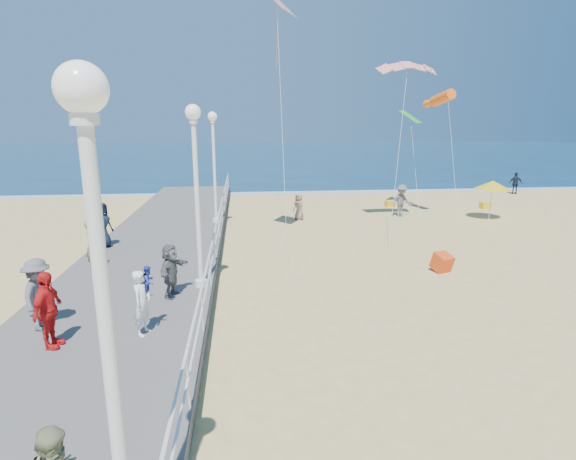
{
  "coord_description": "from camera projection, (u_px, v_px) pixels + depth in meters",
  "views": [
    {
      "loc": [
        -4.06,
        -13.0,
        5.23
      ],
      "look_at": [
        -2.5,
        2.0,
        1.6
      ],
      "focal_mm": 28.0,
      "sensor_mm": 36.0,
      "label": 1
    }
  ],
  "objects": [
    {
      "name": "ocean",
      "position": [
        265.0,
        153.0,
        77.06
      ],
      "size": [
        160.0,
        90.0,
        0.05
      ],
      "primitive_type": "cube",
      "color": "#0C2E4C",
      "rests_on": "ground"
    },
    {
      "name": "kite_parafoil",
      "position": [
        408.0,
        65.0,
        21.31
      ],
      "size": [
        2.87,
        0.94,
        0.65
      ],
      "primitive_type": null,
      "rotation": [
        0.44,
        0.0,
        0.0
      ],
      "color": "red"
    },
    {
      "name": "boardwalk",
      "position": [
        129.0,
        295.0,
        13.4
      ],
      "size": [
        5.0,
        44.0,
        0.4
      ],
      "primitive_type": "cube",
      "color": "slate",
      "rests_on": "ground"
    },
    {
      "name": "beach_walker_a",
      "position": [
        401.0,
        201.0,
        25.35
      ],
      "size": [
        1.34,
        1.02,
        1.83
      ],
      "primitive_type": "imported",
      "rotation": [
        0.0,
        0.0,
        0.33
      ],
      "color": "#5D5C62",
      "rests_on": "ground"
    },
    {
      "name": "lamp_post_mid",
      "position": [
        196.0,
        179.0,
        12.81
      ],
      "size": [
        0.44,
        0.44,
        5.32
      ],
      "color": "white",
      "rests_on": "boardwalk"
    },
    {
      "name": "lamp_post_far",
      "position": [
        214.0,
        156.0,
        21.51
      ],
      "size": [
        0.44,
        0.44,
        5.32
      ],
      "color": "white",
      "rests_on": "boardwalk"
    },
    {
      "name": "toddler_held",
      "position": [
        149.0,
        282.0,
        10.4
      ],
      "size": [
        0.38,
        0.44,
        0.76
      ],
      "primitive_type": "imported",
      "rotation": [
        0.0,
        0.0,
        1.28
      ],
      "color": "#2E3BAE",
      "rests_on": "boardwalk"
    },
    {
      "name": "spectator_4",
      "position": [
        102.0,
        225.0,
        17.6
      ],
      "size": [
        0.95,
        1.06,
        1.82
      ],
      "primitive_type": "imported",
      "rotation": [
        0.0,
        0.0,
        1.04
      ],
      "color": "#162132",
      "rests_on": "boardwalk"
    },
    {
      "name": "spectator_3",
      "position": [
        48.0,
        310.0,
        9.69
      ],
      "size": [
        0.54,
        1.06,
        1.74
      ],
      "primitive_type": "imported",
      "rotation": [
        0.0,
        0.0,
        1.45
      ],
      "color": "red",
      "rests_on": "boardwalk"
    },
    {
      "name": "ground",
      "position": [
        373.0,
        292.0,
        14.21
      ],
      "size": [
        160.0,
        160.0,
        0.0
      ],
      "primitive_type": "plane",
      "color": "#DABD72",
      "rests_on": "ground"
    },
    {
      "name": "railing",
      "position": [
        210.0,
        259.0,
        13.41
      ],
      "size": [
        0.05,
        42.0,
        0.55
      ],
      "color": "white",
      "rests_on": "boardwalk"
    },
    {
      "name": "beach_walker_c",
      "position": [
        299.0,
        207.0,
        24.52
      ],
      "size": [
        0.8,
        0.85,
        1.46
      ],
      "primitive_type": "imported",
      "rotation": [
        0.0,
        0.0,
        -0.92
      ],
      "color": "gray",
      "rests_on": "ground"
    },
    {
      "name": "spectator_5",
      "position": [
        171.0,
        270.0,
        12.63
      ],
      "size": [
        0.89,
        1.49,
        1.53
      ],
      "primitive_type": "imported",
      "rotation": [
        0.0,
        0.0,
        1.24
      ],
      "color": "#5B5D61",
      "rests_on": "boardwalk"
    },
    {
      "name": "kite_diamond_redwhite",
      "position": [
        277.0,
        0.0,
        17.18
      ],
      "size": [
        1.66,
        1.84,
        1.04
      ],
      "primitive_type": "cube",
      "rotation": [
        0.75,
        0.0,
        1.11
      ],
      "color": "red"
    },
    {
      "name": "beach_umbrella",
      "position": [
        493.0,
        185.0,
        24.4
      ],
      "size": [
        1.9,
        1.9,
        2.14
      ],
      "color": "white",
      "rests_on": "ground"
    },
    {
      "name": "surf_line",
      "position": [
        296.0,
        193.0,
        34.02
      ],
      "size": [
        160.0,
        1.2,
        0.04
      ],
      "primitive_type": "cube",
      "color": "white",
      "rests_on": "ground"
    },
    {
      "name": "spectator_6",
      "position": [
        93.0,
        245.0,
        14.98
      ],
      "size": [
        0.43,
        0.63,
        1.69
      ],
      "primitive_type": "imported",
      "rotation": [
        0.0,
        0.0,
        1.53
      ],
      "color": "gray",
      "rests_on": "boardwalk"
    },
    {
      "name": "beach_chair_left",
      "position": [
        390.0,
        204.0,
        28.44
      ],
      "size": [
        0.55,
        0.55,
        0.4
      ],
      "primitive_type": "cube",
      "color": "yellow",
      "rests_on": "ground"
    },
    {
      "name": "kite_diamond_green",
      "position": [
        410.0,
        117.0,
        26.98
      ],
      "size": [
        1.71,
        1.76,
        0.75
      ],
      "primitive_type": "cube",
      "rotation": [
        0.58,
        0.0,
        0.94
      ],
      "color": "green"
    },
    {
      "name": "lamp_post_near",
      "position": [
        103.0,
        298.0,
        4.11
      ],
      "size": [
        0.44,
        0.44,
        5.32
      ],
      "color": "white",
      "rests_on": "boardwalk"
    },
    {
      "name": "box_kite",
      "position": [
        442.0,
        264.0,
        16.03
      ],
      "size": [
        0.75,
        0.85,
        0.74
      ],
      "primitive_type": "cube",
      "rotation": [
        0.31,
        0.0,
        0.33
      ],
      "color": "red",
      "rests_on": "ground"
    },
    {
      "name": "woman_holding_toddler",
      "position": [
        142.0,
        303.0,
        10.35
      ],
      "size": [
        0.52,
        0.65,
        1.55
      ],
      "primitive_type": "imported",
      "rotation": [
        0.0,
        0.0,
        1.28
      ],
      "color": "white",
      "rests_on": "boardwalk"
    },
    {
      "name": "spectator_2",
      "position": [
        39.0,
        294.0,
        10.57
      ],
      "size": [
        0.65,
        1.13,
        1.75
      ],
      "primitive_type": "imported",
      "rotation": [
        0.0,
        0.0,
        1.57
      ],
      "color": "#5B5B60",
      "rests_on": "boardwalk"
    },
    {
      "name": "beach_walker_b",
      "position": [
        515.0,
        183.0,
        33.41
      ],
      "size": [
        1.0,
        0.57,
        1.61
      ],
      "primitive_type": "imported",
      "rotation": [
        0.0,
        0.0,
        2.95
      ],
      "color": "#172233",
      "rests_on": "ground"
    },
    {
      "name": "beach_chair_right",
      "position": [
        485.0,
        205.0,
        27.86
      ],
      "size": [
        0.55,
        0.55,
        0.4
      ],
      "primitive_type": "cube",
      "color": "yellow",
      "rests_on": "ground"
    },
    {
      "name": "kite_windsock",
      "position": [
        442.0,
        98.0,
        23.5
      ],
      "size": [
        1.01,
        2.7,
        1.08
      ],
      "primitive_type": "cylinder",
      "rotation": [
        1.36,
        0.0,
        0.17
      ],
      "color": "#FF6115"
    }
  ]
}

